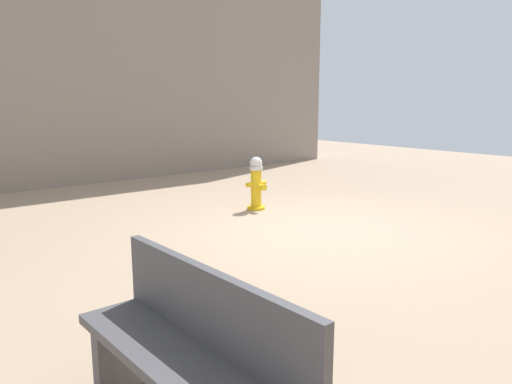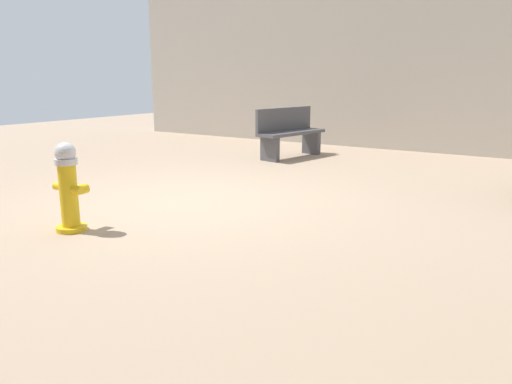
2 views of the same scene
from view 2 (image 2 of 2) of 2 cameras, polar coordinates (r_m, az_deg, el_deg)
The scene contains 3 objects.
ground_plane at distance 6.32m, azimuth -7.55°, elevation -1.10°, with size 23.40×23.40×0.00m, color tan.
fire_hydrant at distance 5.33m, azimuth -20.61°, elevation 0.53°, with size 0.37×0.40×0.90m.
bench_near at distance 9.74m, azimuth 3.80°, elevation 6.87°, with size 1.63×0.72×0.95m.
Camera 2 is at (4.66, 3.99, 1.53)m, focal length 35.03 mm.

